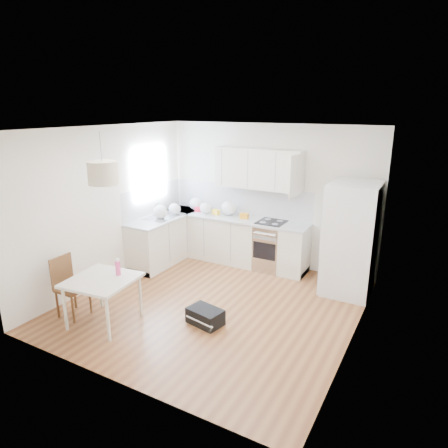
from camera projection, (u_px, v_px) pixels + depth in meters
name	position (u px, v px, depth m)	size (l,w,h in m)	color
floor	(213.00, 305.00, 6.26)	(4.20, 4.20, 0.00)	brown
ceiling	(212.00, 128.00, 5.49)	(4.20, 4.20, 0.00)	white
wall_back	(269.00, 196.00, 7.64)	(4.20, 4.20, 0.00)	white
wall_left	(108.00, 206.00, 6.86)	(4.20, 4.20, 0.00)	white
wall_right	(360.00, 246.00, 4.90)	(4.20, 4.20, 0.00)	white
window_glassblock	(150.00, 173.00, 7.70)	(0.02, 1.00, 1.00)	#BFE0F9
cabinets_back	(233.00, 240.00, 7.92)	(3.00, 0.60, 0.88)	silver
cabinets_left	(166.00, 239.00, 7.98)	(0.60, 1.80, 0.88)	silver
counter_back	(233.00, 218.00, 7.79)	(3.02, 0.64, 0.04)	#B0B2B5
counter_left	(165.00, 217.00, 7.85)	(0.64, 1.82, 0.04)	#B0B2B5
backsplash_back	(240.00, 199.00, 7.95)	(3.00, 0.01, 0.58)	silver
backsplash_left	(153.00, 200.00, 7.90)	(0.01, 1.80, 0.58)	silver
upper_cabinets	(259.00, 169.00, 7.42)	(1.70, 0.32, 0.75)	silver
range_oven	(271.00, 247.00, 7.55)	(0.50, 0.61, 0.88)	#BABCBF
sink	(164.00, 217.00, 7.80)	(0.50, 0.80, 0.16)	#BABCBF
refrigerator	(352.00, 239.00, 6.50)	(0.88, 0.92, 1.85)	white
dining_table	(102.00, 284.00, 5.58)	(0.95, 0.95, 0.69)	beige
dining_chair	(72.00, 287.00, 5.83)	(0.38, 0.38, 0.90)	#462D15
drink_bottle	(118.00, 267.00, 5.65)	(0.07, 0.07, 0.25)	#EE4287
gym_bag	(205.00, 316.00, 5.69)	(0.49, 0.32, 0.23)	black
pendant_lamp	(103.00, 173.00, 5.06)	(0.38, 0.38, 0.30)	beige
grocery_bag_a	(196.00, 204.00, 8.25)	(0.29, 0.24, 0.26)	white
grocery_bag_b	(206.00, 208.00, 8.00)	(0.25, 0.21, 0.22)	white
grocery_bag_c	(229.00, 208.00, 7.87)	(0.31, 0.27, 0.28)	white
grocery_bag_d	(175.00, 209.00, 7.95)	(0.25, 0.21, 0.22)	white
grocery_bag_e	(160.00, 212.00, 7.64)	(0.29, 0.25, 0.26)	white
snack_orange	(244.00, 216.00, 7.64)	(0.16, 0.10, 0.11)	orange
snack_yellow	(216.00, 212.00, 7.94)	(0.15, 0.09, 0.10)	gold
snack_red	(198.00, 209.00, 8.16)	(0.14, 0.09, 0.10)	red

